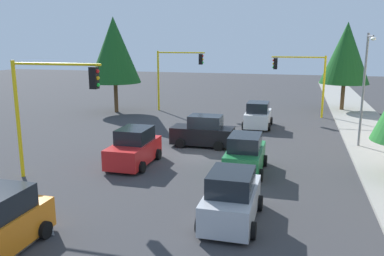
# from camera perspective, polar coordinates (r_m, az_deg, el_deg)

# --- Properties ---
(ground_plane) EXTENTS (120.00, 120.00, 0.00)m
(ground_plane) POSITION_cam_1_polar(r_m,az_deg,el_deg) (23.56, 1.13, -3.80)
(ground_plane) COLOR #353538
(sidewalk_kerb) EXTENTS (80.00, 4.00, 0.15)m
(sidewalk_kerb) POSITION_cam_1_polar(r_m,az_deg,el_deg) (28.22, 24.94, -2.09)
(sidewalk_kerb) COLOR gray
(sidewalk_kerb) RESTS_ON ground
(lane_arrow_near) EXTENTS (2.40, 1.10, 1.10)m
(lane_arrow_near) POSITION_cam_1_polar(r_m,az_deg,el_deg) (14.90, -21.95, -14.62)
(lane_arrow_near) COLOR silver
(lane_arrow_near) RESTS_ON ground
(traffic_signal_far_left) EXTENTS (0.36, 4.59, 5.32)m
(traffic_signal_far_left) POSITION_cam_1_polar(r_m,az_deg,el_deg) (36.10, 15.40, 7.50)
(traffic_signal_far_left) COLOR yellow
(traffic_signal_far_left) RESTS_ON ground
(traffic_signal_near_right) EXTENTS (0.36, 4.59, 5.66)m
(traffic_signal_near_right) POSITION_cam_1_polar(r_m,az_deg,el_deg) (19.60, -19.67, 4.19)
(traffic_signal_near_right) COLOR yellow
(traffic_signal_near_right) RESTS_ON ground
(traffic_signal_far_right) EXTENTS (0.36, 4.59, 5.62)m
(traffic_signal_far_right) POSITION_cam_1_polar(r_m,az_deg,el_deg) (37.73, -2.22, 8.42)
(traffic_signal_far_right) COLOR yellow
(traffic_signal_far_right) RESTS_ON ground
(street_lamp_curbside) EXTENTS (2.15, 0.28, 7.00)m
(street_lamp_curbside) POSITION_cam_1_polar(r_m,az_deg,el_deg) (25.98, 23.47, 6.47)
(street_lamp_curbside) COLOR slate
(street_lamp_curbside) RESTS_ON ground
(tree_opposite_side) EXTENTS (4.74, 4.74, 8.69)m
(tree_opposite_side) POSITION_cam_1_polar(r_m,az_deg,el_deg) (37.73, -11.04, 10.84)
(tree_opposite_side) COLOR brown
(tree_opposite_side) RESTS_ON ground
(tree_roadside_far) EXTENTS (4.51, 4.51, 8.26)m
(tree_roadside_far) POSITION_cam_1_polar(r_m,az_deg,el_deg) (40.22, 21.09, 9.92)
(tree_roadside_far) COLOR brown
(tree_roadside_far) RESTS_ON ground
(car_black) EXTENTS (1.99, 3.90, 1.98)m
(car_black) POSITION_cam_1_polar(r_m,az_deg,el_deg) (25.28, 1.60, -0.58)
(car_black) COLOR black
(car_black) RESTS_ON ground
(car_white) EXTENTS (3.74, 2.10, 1.98)m
(car_white) POSITION_cam_1_polar(r_m,az_deg,el_deg) (31.21, 9.37, 1.74)
(car_white) COLOR white
(car_white) RESTS_ON ground
(car_red) EXTENTS (3.95, 2.11, 1.98)m
(car_red) POSITION_cam_1_polar(r_m,az_deg,el_deg) (21.73, -8.25, -2.86)
(car_red) COLOR red
(car_red) RESTS_ON ground
(car_green) EXTENTS (3.90, 2.03, 1.98)m
(car_green) POSITION_cam_1_polar(r_m,az_deg,el_deg) (20.41, 7.57, -3.83)
(car_green) COLOR #1E7238
(car_green) RESTS_ON ground
(car_silver) EXTENTS (3.90, 2.06, 1.98)m
(car_silver) POSITION_cam_1_polar(r_m,az_deg,el_deg) (14.93, 5.65, -9.93)
(car_silver) COLOR #B2B5BA
(car_silver) RESTS_ON ground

